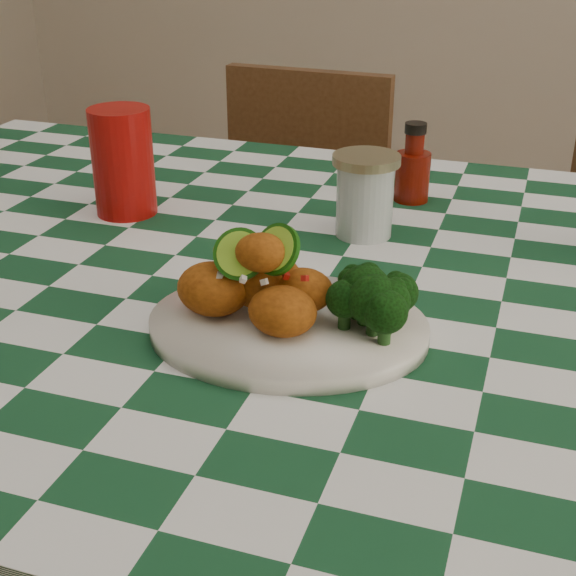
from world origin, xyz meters
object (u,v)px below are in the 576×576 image
(ketchup_bottle, at_px, (413,162))
(mason_jar, at_px, (365,196))
(wooden_chair_left, at_px, (281,274))
(red_tumbler, at_px, (123,162))
(fried_chicken_pile, at_px, (265,276))
(plate, at_px, (288,327))
(dining_table, at_px, (323,525))

(ketchup_bottle, xyz_separation_m, mason_jar, (-0.04, -0.16, -0.00))
(mason_jar, height_order, wooden_chair_left, mason_jar)
(red_tumbler, distance_m, mason_jar, 0.35)
(mason_jar, bearing_deg, fried_chicken_pile, -96.67)
(ketchup_bottle, bearing_deg, plate, -95.72)
(plate, bearing_deg, wooden_chair_left, 109.57)
(dining_table, relative_size, mason_jar, 14.87)
(plate, relative_size, mason_jar, 2.64)
(dining_table, height_order, plate, plate)
(mason_jar, xyz_separation_m, wooden_chair_left, (-0.32, 0.57, -0.42))
(dining_table, relative_size, plate, 5.64)
(dining_table, distance_m, mason_jar, 0.47)
(ketchup_bottle, bearing_deg, wooden_chair_left, 130.50)
(fried_chicken_pile, xyz_separation_m, red_tumbler, (-0.31, 0.27, 0.01))
(plate, xyz_separation_m, red_tumbler, (-0.34, 0.27, 0.07))
(ketchup_bottle, distance_m, mason_jar, 0.16)
(dining_table, bearing_deg, fried_chicken_pile, -100.22)
(dining_table, xyz_separation_m, wooden_chair_left, (-0.31, 0.71, 0.03))
(dining_table, bearing_deg, wooden_chair_left, 113.42)
(mason_jar, bearing_deg, wooden_chair_left, 119.11)
(wooden_chair_left, bearing_deg, dining_table, -64.45)
(ketchup_bottle, bearing_deg, mason_jar, -103.00)
(dining_table, height_order, red_tumbler, red_tumbler)
(plate, bearing_deg, dining_table, 89.32)
(plate, distance_m, mason_jar, 0.30)
(fried_chicken_pile, distance_m, ketchup_bottle, 0.46)
(wooden_chair_left, bearing_deg, fried_chicken_pile, -69.80)
(red_tumbler, xyz_separation_m, wooden_chair_left, (0.03, 0.60, -0.44))
(dining_table, bearing_deg, ketchup_bottle, 81.79)
(dining_table, xyz_separation_m, plate, (-0.00, -0.15, 0.40))
(ketchup_bottle, bearing_deg, fried_chicken_pile, -98.88)
(wooden_chair_left, bearing_deg, red_tumbler, -90.72)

